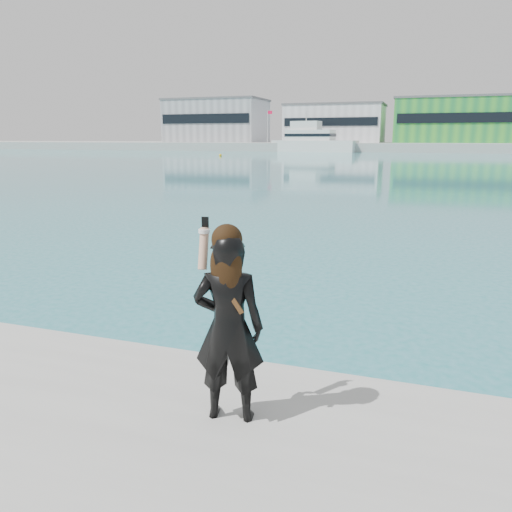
{
  "coord_description": "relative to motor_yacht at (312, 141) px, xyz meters",
  "views": [
    {
      "loc": [
        1.59,
        -3.7,
        3.14
      ],
      "look_at": [
        0.12,
        0.58,
        2.06
      ],
      "focal_mm": 35.0,
      "sensor_mm": 36.0,
      "label": 1
    }
  ],
  "objects": [
    {
      "name": "motor_yacht",
      "position": [
        0.0,
        0.0,
        0.0
      ],
      "size": [
        19.88,
        7.84,
        9.03
      ],
      "rotation": [
        0.0,
        0.0,
        -0.13
      ],
      "color": "silver",
      "rests_on": "ground"
    },
    {
      "name": "far_quay",
      "position": [
        24.23,
        18.32,
        -1.54
      ],
      "size": [
        320.0,
        40.0,
        2.0
      ],
      "primitive_type": "cube",
      "color": "#9E9E99",
      "rests_on": "ground"
    },
    {
      "name": "warehouse_grey_left",
      "position": [
        -30.77,
        16.3,
        5.22
      ],
      "size": [
        26.52,
        16.36,
        11.5
      ],
      "color": "gray",
      "rests_on": "far_quay"
    },
    {
      "name": "warehouse_white",
      "position": [
        2.23,
        16.3,
        4.22
      ],
      "size": [
        24.48,
        15.35,
        9.5
      ],
      "color": "silver",
      "rests_on": "far_quay"
    },
    {
      "name": "flagpole_left",
      "position": [
        -13.68,
        9.32,
        4.0
      ],
      "size": [
        1.28,
        0.16,
        8.0
      ],
      "color": "silver",
      "rests_on": "far_quay"
    },
    {
      "name": "warehouse_green",
      "position": [
        32.23,
        16.3,
        4.72
      ],
      "size": [
        30.6,
        16.36,
        10.5
      ],
      "color": "#21843A",
      "rests_on": "far_quay"
    },
    {
      "name": "ground",
      "position": [
        24.23,
        -111.68,
        -2.54
      ],
      "size": [
        500.0,
        500.0,
        0.0
      ],
      "primitive_type": "plane",
      "color": "#1B7B7F",
      "rests_on": "ground"
    },
    {
      "name": "woman",
      "position": [
        24.35,
        -111.8,
        -0.88
      ],
      "size": [
        0.65,
        0.49,
        1.71
      ],
      "rotation": [
        0.0,
        0.0,
        3.34
      ],
      "color": "black",
      "rests_on": "near_quay"
    },
    {
      "name": "buoy_far",
      "position": [
        -9.14,
        -32.66,
        -2.54
      ],
      "size": [
        0.5,
        0.5,
        0.5
      ],
      "primitive_type": "sphere",
      "color": "#FFB80D",
      "rests_on": "ground"
    }
  ]
}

